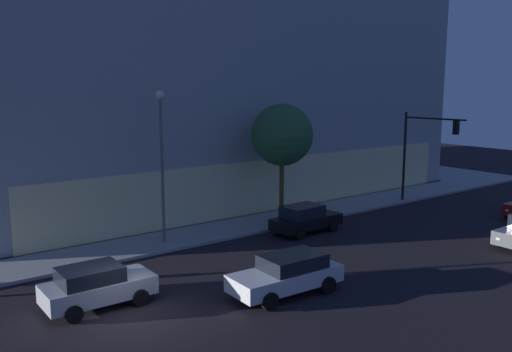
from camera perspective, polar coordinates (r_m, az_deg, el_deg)
The scene contains 8 objects.
ground_plane at distance 20.64m, azimuth -12.76°, elevation -14.29°, with size 120.00×120.00×0.00m, color black.
modern_building at distance 46.29m, azimuth -8.95°, elevation 12.87°, with size 36.52×28.05×22.13m.
traffic_light_far_corner at distance 38.71m, azimuth 17.21°, elevation 3.40°, with size 0.50×4.55×6.24m.
street_lamp_sidewalk at distance 27.91m, azimuth -9.94°, elevation 2.90°, with size 0.44×0.44×7.84m.
sidewalk_tree at distance 31.92m, azimuth 2.76°, elevation 4.33°, with size 3.67×3.67×7.05m.
car_silver at distance 21.54m, azimuth -16.50°, elevation -11.03°, with size 4.09×2.07×1.60m.
car_white at distance 21.92m, azimuth 3.34°, elevation -10.26°, with size 4.72×2.20×1.59m.
car_black at distance 30.66m, azimuth 5.21°, elevation -4.51°, with size 4.31×2.07×1.60m.
Camera 1 is at (-7.56, -17.32, 8.29)m, focal length 37.87 mm.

